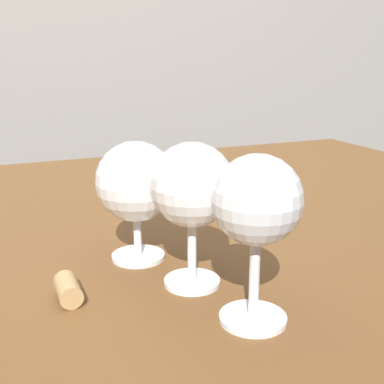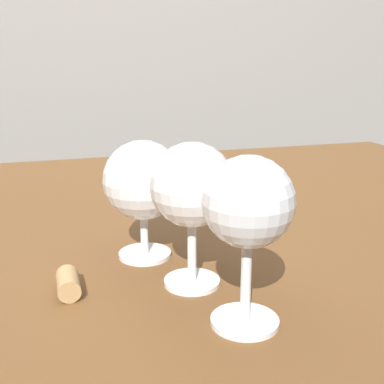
{
  "view_description": "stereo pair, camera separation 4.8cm",
  "coord_description": "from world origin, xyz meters",
  "views": [
    {
      "loc": [
        -0.13,
        -0.65,
        0.98
      ],
      "look_at": [
        0.05,
        -0.23,
        0.85
      ],
      "focal_mm": 46.61,
      "sensor_mm": 36.0,
      "label": 1
    },
    {
      "loc": [
        -0.08,
        -0.67,
        0.98
      ],
      "look_at": [
        0.05,
        -0.23,
        0.85
      ],
      "focal_mm": 46.61,
      "sensor_mm": 36.0,
      "label": 2
    }
  ],
  "objects": [
    {
      "name": "wine_glass_cabernet",
      "position": [
        0.07,
        -0.31,
        0.86
      ],
      "size": [
        0.08,
        0.08,
        0.15
      ],
      "color": "white",
      "rests_on": "dining_table"
    },
    {
      "name": "cork",
      "position": [
        -0.07,
        -0.21,
        0.77
      ],
      "size": [
        0.02,
        0.04,
        0.02
      ],
      "primitive_type": "cylinder",
      "rotation": [
        1.57,
        0.0,
        0.0
      ],
      "color": "tan",
      "rests_on": "dining_table"
    },
    {
      "name": "dining_table",
      "position": [
        0.0,
        0.0,
        0.67
      ],
      "size": [
        1.47,
        0.87,
        0.76
      ],
      "color": "brown",
      "rests_on": "ground_plane"
    },
    {
      "name": "wine_glass_chardonnay",
      "position": [
        0.05,
        -0.23,
        0.86
      ],
      "size": [
        0.08,
        0.08,
        0.15
      ],
      "color": "white",
      "rests_on": "dining_table"
    },
    {
      "name": "wine_glass_port",
      "position": [
        0.02,
        -0.14,
        0.84
      ],
      "size": [
        0.09,
        0.09,
        0.14
      ],
      "color": "white",
      "rests_on": "dining_table"
    }
  ]
}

